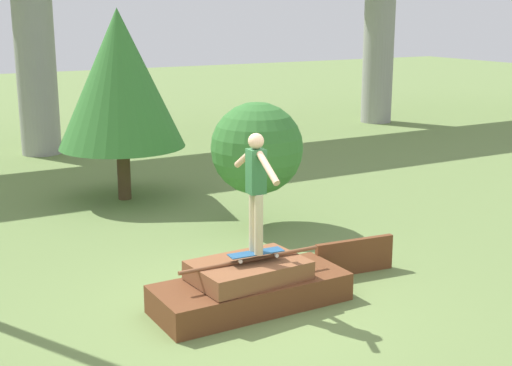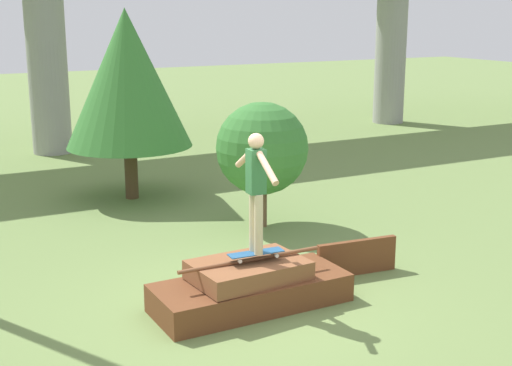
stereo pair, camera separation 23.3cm
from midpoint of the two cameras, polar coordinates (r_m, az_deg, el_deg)
name	(u,v)px [view 1 (the left image)]	position (r m, az deg, el deg)	size (l,w,h in m)	color
ground_plane	(251,306)	(10.09, -1.08, -9.81)	(80.00, 80.00, 0.00)	olive
scrap_pile	(250,287)	(9.98, -1.14, -8.31)	(2.75, 1.13, 0.71)	brown
scrap_plank_loose	(354,257)	(11.26, 7.29, -5.86)	(1.35, 0.23, 0.55)	brown
skateboard	(256,253)	(9.78, -0.69, -5.64)	(0.79, 0.26, 0.09)	#23517F
skater	(256,184)	(9.50, -0.70, -0.08)	(0.23, 1.27, 1.65)	#C6B78E
tree_behind_left	(120,79)	(15.40, -11.28, 8.17)	(2.69, 2.69, 4.07)	#4C3823
tree_behind_right	(257,149)	(13.28, -0.43, 2.77)	(1.73, 1.73, 2.38)	brown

